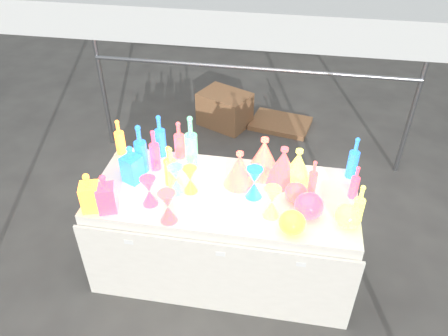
% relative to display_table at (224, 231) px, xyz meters
% --- Properties ---
extents(ground, '(80.00, 80.00, 0.00)m').
position_rel_display_table_xyz_m(ground, '(-0.00, 0.01, -0.37)').
color(ground, '#5D5B56').
rests_on(ground, ground).
extents(display_table, '(1.84, 0.83, 0.75)m').
position_rel_display_table_xyz_m(display_table, '(0.00, 0.00, 0.00)').
color(display_table, white).
rests_on(display_table, ground).
extents(cardboard_box_closed, '(0.66, 0.59, 0.39)m').
position_rel_display_table_xyz_m(cardboard_box_closed, '(-0.35, 2.10, -0.18)').
color(cardboard_box_closed, '#A16F48').
rests_on(cardboard_box_closed, ground).
extents(cardboard_box_flat, '(0.74, 0.59, 0.06)m').
position_rel_display_table_xyz_m(cardboard_box_flat, '(0.30, 2.17, -0.35)').
color(cardboard_box_flat, '#A16F48').
rests_on(cardboard_box_flat, ground).
extents(bottle_0, '(0.09, 0.09, 0.29)m').
position_rel_display_table_xyz_m(bottle_0, '(-0.85, 0.33, 0.52)').
color(bottle_0, red).
rests_on(bottle_0, display_table).
extents(bottle_1, '(0.10, 0.10, 0.34)m').
position_rel_display_table_xyz_m(bottle_1, '(-0.54, 0.36, 0.55)').
color(bottle_1, '#19893D').
rests_on(bottle_1, display_table).
extents(bottle_2, '(0.09, 0.09, 0.33)m').
position_rel_display_table_xyz_m(bottle_2, '(-0.53, 0.18, 0.54)').
color(bottle_2, '#FF5C1A').
rests_on(bottle_2, display_table).
extents(bottle_3, '(0.09, 0.09, 0.30)m').
position_rel_display_table_xyz_m(bottle_3, '(-0.40, 0.36, 0.53)').
color(bottle_3, '#221BA0').
rests_on(bottle_3, display_table).
extents(bottle_4, '(0.08, 0.08, 0.31)m').
position_rel_display_table_xyz_m(bottle_4, '(-0.36, 0.02, 0.53)').
color(bottle_4, '#157589').
rests_on(bottle_4, display_table).
extents(bottle_5, '(0.11, 0.11, 0.42)m').
position_rel_display_table_xyz_m(bottle_5, '(-0.28, 0.26, 0.59)').
color(bottle_5, '#A42068').
rests_on(bottle_5, display_table).
extents(bottle_6, '(0.10, 0.10, 0.31)m').
position_rel_display_table_xyz_m(bottle_6, '(-0.38, 0.03, 0.53)').
color(bottle_6, red).
rests_on(bottle_6, display_table).
extents(bottle_7, '(0.09, 0.09, 0.38)m').
position_rel_display_table_xyz_m(bottle_7, '(-0.62, 0.15, 0.56)').
color(bottle_7, '#19893D').
rests_on(bottle_7, display_table).
extents(decanter_0, '(0.15, 0.15, 0.28)m').
position_rel_display_table_xyz_m(decanter_0, '(-0.81, -0.30, 0.52)').
color(decanter_0, red).
rests_on(decanter_0, display_table).
extents(decanter_1, '(0.15, 0.15, 0.28)m').
position_rel_display_table_xyz_m(decanter_1, '(-0.71, -0.29, 0.52)').
color(decanter_1, '#FF5C1A').
rests_on(decanter_1, display_table).
extents(decanter_2, '(0.16, 0.16, 0.28)m').
position_rel_display_table_xyz_m(decanter_2, '(-0.65, 0.03, 0.52)').
color(decanter_2, '#19893D').
rests_on(decanter_2, display_table).
extents(hourglass_0, '(0.11, 0.11, 0.21)m').
position_rel_display_table_xyz_m(hourglass_0, '(-0.46, -0.19, 0.48)').
color(hourglass_0, '#FF5C1A').
rests_on(hourglass_0, display_table).
extents(hourglass_1, '(0.15, 0.15, 0.22)m').
position_rel_display_table_xyz_m(hourglass_1, '(-0.29, -0.33, 0.49)').
color(hourglass_1, '#221BA0').
rests_on(hourglass_1, display_table).
extents(hourglass_2, '(0.11, 0.11, 0.22)m').
position_rel_display_table_xyz_m(hourglass_2, '(0.33, -0.17, 0.48)').
color(hourglass_2, '#157589').
rests_on(hourglass_2, display_table).
extents(hourglass_3, '(0.11, 0.11, 0.21)m').
position_rel_display_table_xyz_m(hourglass_3, '(-0.31, -0.05, 0.48)').
color(hourglass_3, '#A42068').
rests_on(hourglass_3, display_table).
extents(hourglass_4, '(0.11, 0.11, 0.19)m').
position_rel_display_table_xyz_m(hourglass_4, '(-0.22, -0.02, 0.47)').
color(hourglass_4, red).
rests_on(hourglass_4, display_table).
extents(hourglass_5, '(0.13, 0.13, 0.23)m').
position_rel_display_table_xyz_m(hourglass_5, '(0.20, -0.01, 0.49)').
color(hourglass_5, '#19893D').
rests_on(hourglass_5, display_table).
extents(globe_0, '(0.18, 0.18, 0.13)m').
position_rel_display_table_xyz_m(globe_0, '(0.47, -0.30, 0.44)').
color(globe_0, red).
rests_on(globe_0, display_table).
extents(globe_1, '(0.20, 0.20, 0.13)m').
position_rel_display_table_xyz_m(globe_1, '(0.80, -0.18, 0.44)').
color(globe_1, '#157589').
rests_on(globe_1, display_table).
extents(globe_2, '(0.22, 0.22, 0.15)m').
position_rel_display_table_xyz_m(globe_2, '(0.57, -0.14, 0.45)').
color(globe_2, '#FF5C1A').
rests_on(globe_2, display_table).
extents(globe_3, '(0.19, 0.19, 0.12)m').
position_rel_display_table_xyz_m(globe_3, '(0.48, 0.00, 0.44)').
color(globe_3, '#221BA0').
rests_on(globe_3, display_table).
extents(lampshade_0, '(0.30, 0.30, 0.26)m').
position_rel_display_table_xyz_m(lampshade_0, '(0.09, 0.11, 0.51)').
color(lampshade_0, yellow).
rests_on(lampshade_0, display_table).
extents(lampshade_1, '(0.26, 0.26, 0.30)m').
position_rel_display_table_xyz_m(lampshade_1, '(0.24, 0.26, 0.52)').
color(lampshade_1, yellow).
rests_on(lampshade_1, display_table).
extents(lampshade_2, '(0.29, 0.29, 0.28)m').
position_rel_display_table_xyz_m(lampshade_2, '(0.38, 0.19, 0.52)').
color(lampshade_2, '#221BA0').
rests_on(lampshade_2, display_table).
extents(lampshade_3, '(0.28, 0.28, 0.27)m').
position_rel_display_table_xyz_m(lampshade_3, '(0.48, 0.20, 0.51)').
color(lampshade_3, '#157589').
rests_on(lampshade_3, display_table).
extents(bottle_8, '(0.09, 0.09, 0.33)m').
position_rel_display_table_xyz_m(bottle_8, '(0.86, 0.33, 0.54)').
color(bottle_8, '#19893D').
rests_on(bottle_8, display_table).
extents(bottle_9, '(0.06, 0.06, 0.25)m').
position_rel_display_table_xyz_m(bottle_9, '(0.86, 0.10, 0.50)').
color(bottle_9, '#FF5C1A').
rests_on(bottle_9, display_table).
extents(bottle_10, '(0.08, 0.08, 0.27)m').
position_rel_display_table_xyz_m(bottle_10, '(0.58, 0.09, 0.51)').
color(bottle_10, '#221BA0').
rests_on(bottle_10, display_table).
extents(bottle_11, '(0.09, 0.09, 0.31)m').
position_rel_display_table_xyz_m(bottle_11, '(0.86, -0.16, 0.53)').
color(bottle_11, '#157589').
rests_on(bottle_11, display_table).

